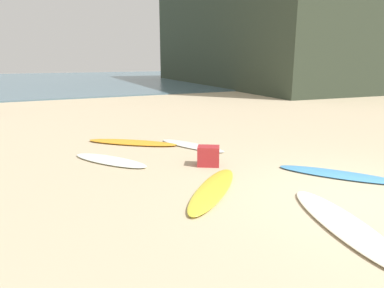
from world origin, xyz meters
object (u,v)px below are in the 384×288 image
at_px(surfboard_1, 132,142).
at_px(beach_cooler, 208,156).
at_px(surfboard_4, 192,145).
at_px(surfboard_5, 344,224).
at_px(surfboard_3, 339,174).
at_px(surfboard_0, 213,189).
at_px(surfboard_2, 110,160).

bearing_deg(surfboard_1, beach_cooler, 58.97).
xyz_separation_m(surfboard_1, surfboard_4, (1.29, -0.99, -0.01)).
distance_m(surfboard_5, beach_cooler, 3.28).
xyz_separation_m(surfboard_3, beach_cooler, (-1.91, 1.74, 0.18)).
distance_m(surfboard_4, beach_cooler, 1.70).
relative_size(surfboard_0, surfboard_1, 0.92).
bearing_deg(surfboard_5, surfboard_3, -120.88).
relative_size(surfboard_1, surfboard_4, 1.22).
relative_size(surfboard_0, surfboard_2, 1.14).
bearing_deg(surfboard_4, surfboard_0, -132.50).
relative_size(surfboard_1, surfboard_3, 1.10).
relative_size(surfboard_2, surfboard_5, 0.81).
bearing_deg(surfboard_4, surfboard_2, 168.22).
height_order(surfboard_4, surfboard_5, surfboard_5).
bearing_deg(surfboard_1, surfboard_5, 51.50).
xyz_separation_m(surfboard_0, surfboard_5, (0.92, -1.93, -0.01)).
xyz_separation_m(surfboard_0, surfboard_2, (-1.13, 2.56, -0.01)).
distance_m(surfboard_0, surfboard_4, 3.16).
bearing_deg(surfboard_3, surfboard_0, 136.07).
height_order(surfboard_2, surfboard_3, surfboard_2).
distance_m(surfboard_2, surfboard_5, 4.93).
relative_size(surfboard_3, surfboard_4, 1.11).
relative_size(surfboard_4, surfboard_5, 0.83).
bearing_deg(beach_cooler, surfboard_2, 145.71).
bearing_deg(surfboard_2, surfboard_1, -156.13).
height_order(surfboard_1, surfboard_2, surfboard_1).
bearing_deg(beach_cooler, surfboard_0, -116.71).
height_order(surfboard_5, beach_cooler, beach_cooler).
bearing_deg(surfboard_4, beach_cooler, -126.98).
height_order(surfboard_0, surfboard_5, surfboard_0).
xyz_separation_m(surfboard_1, surfboard_3, (2.77, -4.36, -0.01)).
distance_m(surfboard_2, surfboard_3, 4.75).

